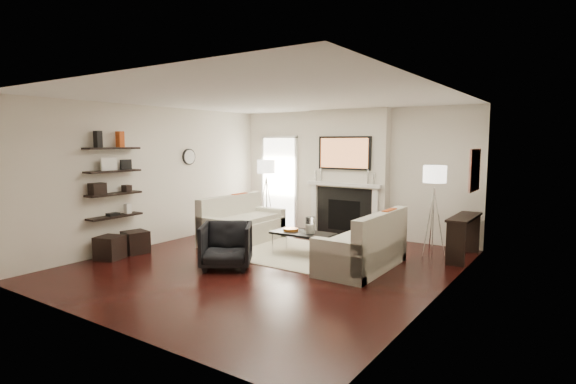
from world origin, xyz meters
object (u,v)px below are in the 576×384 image
Objects in this scene: loveseat_right_base at (361,255)px; coffee_table at (303,233)px; armchair at (226,243)px; lamp_left_shade at (266,167)px; ottoman_near at (136,242)px; loveseat_left_base at (243,232)px; lamp_right_shade at (435,174)px.

loveseat_right_base and coffee_table have the same top height.
armchair is 3.42m from lamp_left_shade.
loveseat_right_base is at bearing -28.75° from lamp_left_shade.
loveseat_left_base is at bearing 59.40° from ottoman_near.
loveseat_left_base is at bearing 171.06° from coffee_table.
loveseat_left_base is at bearing -72.36° from lamp_left_shade.
ottoman_near is at bearing -147.61° from lamp_right_shade.
coffee_table is (-1.20, 0.15, 0.19)m from loveseat_right_base.
armchair is at bearing 5.84° from ottoman_near.
ottoman_near is at bearing -149.76° from coffee_table.
lamp_right_shade is at bearing 32.39° from ottoman_near.
lamp_right_shade reaches higher than loveseat_left_base.
lamp_right_shade is (0.69, 1.48, 1.24)m from loveseat_right_base.
lamp_right_shade is at bearing 17.40° from loveseat_left_base.
loveseat_right_base is at bearing -1.31° from armchair.
coffee_table is at bearing 30.24° from ottoman_near.
lamp_left_shade is at bearing 175.94° from lamp_right_shade.
armchair reaches higher than ottoman_near.
loveseat_right_base is 4.50× the size of lamp_left_shade.
lamp_left_shade is (-0.43, 1.36, 1.24)m from loveseat_left_base.
lamp_left_shade is at bearing 78.84° from ottoman_near.
lamp_right_shade reaches higher than armchair.
loveseat_left_base is 1.61m from coffee_table.
loveseat_right_base is 2.17m from armchair.
coffee_table is 2.75× the size of lamp_right_shade.
lamp_left_shade is at bearing 81.14° from armchair.
armchair is at bearing -146.99° from loveseat_right_base.
loveseat_left_base is 1.64× the size of coffee_table.
lamp_right_shade reaches higher than ottoman_near.
lamp_right_shade is 5.50m from ottoman_near.
loveseat_left_base is at bearing 87.19° from armchair.
coffee_table is at bearing 172.88° from loveseat_right_base.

